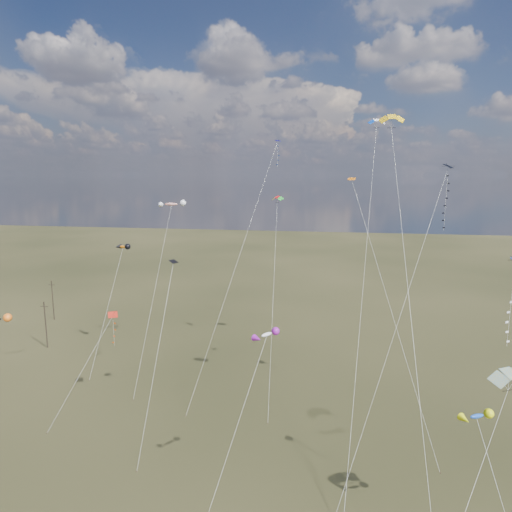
% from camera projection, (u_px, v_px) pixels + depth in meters
% --- Properties ---
extents(ground, '(400.00, 400.00, 0.00)m').
position_uv_depth(ground, '(222.00, 494.00, 41.71)').
color(ground, black).
rests_on(ground, ground).
extents(utility_pole_near, '(1.40, 0.20, 8.00)m').
position_uv_depth(utility_pole_near, '(46.00, 324.00, 76.54)').
color(utility_pole_near, black).
rests_on(utility_pole_near, ground).
extents(utility_pole_far, '(1.40, 0.20, 8.00)m').
position_uv_depth(utility_pole_far, '(53.00, 300.00, 91.47)').
color(utility_pole_far, black).
rests_on(utility_pole_far, ground).
extents(diamond_black_high, '(11.53, 17.31, 29.93)m').
position_uv_depth(diamond_black_high, '(441.00, 210.00, 47.61)').
color(diamond_black_high, black).
rests_on(diamond_black_high, ground).
extents(diamond_navy_tall, '(8.44, 24.98, 34.25)m').
position_uv_depth(diamond_navy_tall, '(271.00, 172.00, 70.33)').
color(diamond_navy_tall, '#0C0853').
rests_on(diamond_navy_tall, ground).
extents(diamond_black_mid, '(1.19, 11.09, 19.31)m').
position_uv_depth(diamond_black_mid, '(164.00, 313.00, 49.68)').
color(diamond_black_mid, black).
rests_on(diamond_black_mid, ground).
extents(diamond_red_low, '(5.86, 7.87, 12.33)m').
position_uv_depth(diamond_red_low, '(111.00, 333.00, 55.52)').
color(diamond_red_low, '#A21F13').
rests_on(diamond_red_low, ground).
extents(diamond_orange_center, '(9.65, 13.76, 28.49)m').
position_uv_depth(diamond_orange_center, '(376.00, 260.00, 51.04)').
color(diamond_orange_center, orange).
rests_on(diamond_orange_center, ground).
extents(parafoil_yellow, '(3.86, 20.96, 35.08)m').
position_uv_depth(parafoil_yellow, '(392.00, 119.00, 44.77)').
color(parafoil_yellow, gold).
rests_on(parafoil_yellow, ground).
extents(parafoil_blue_white, '(4.89, 31.77, 36.57)m').
position_uv_depth(parafoil_blue_white, '(377.00, 123.00, 60.62)').
color(parafoil_blue_white, blue).
rests_on(parafoil_blue_white, ground).
extents(parafoil_striped, '(9.45, 11.73, 15.70)m').
position_uv_depth(parafoil_striped, '(510.00, 374.00, 32.07)').
color(parafoil_striped, gold).
rests_on(parafoil_striped, ground).
extents(parafoil_tricolor, '(2.84, 21.64, 25.97)m').
position_uv_depth(parafoil_tricolor, '(277.00, 199.00, 69.21)').
color(parafoil_tricolor, yellow).
rests_on(parafoil_tricolor, ground).
extents(novelty_orange_black, '(2.88, 10.64, 18.40)m').
position_uv_depth(novelty_orange_black, '(123.00, 247.00, 70.54)').
color(novelty_orange_black, orange).
rests_on(novelty_orange_black, ground).
extents(novelty_white_purple, '(5.57, 9.87, 16.36)m').
position_uv_depth(novelty_white_purple, '(266.00, 336.00, 36.95)').
color(novelty_white_purple, silver).
rests_on(novelty_white_purple, ground).
extents(novelty_redwhite_stripe, '(4.06, 15.00, 25.05)m').
position_uv_depth(novelty_redwhite_stripe, '(171.00, 205.00, 68.35)').
color(novelty_redwhite_stripe, red).
rests_on(novelty_redwhite_stripe, ground).
extents(novelty_blue_yellow, '(3.91, 9.54, 11.54)m').
position_uv_depth(novelty_blue_yellow, '(477.00, 417.00, 33.75)').
color(novelty_blue_yellow, blue).
rests_on(novelty_blue_yellow, ground).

